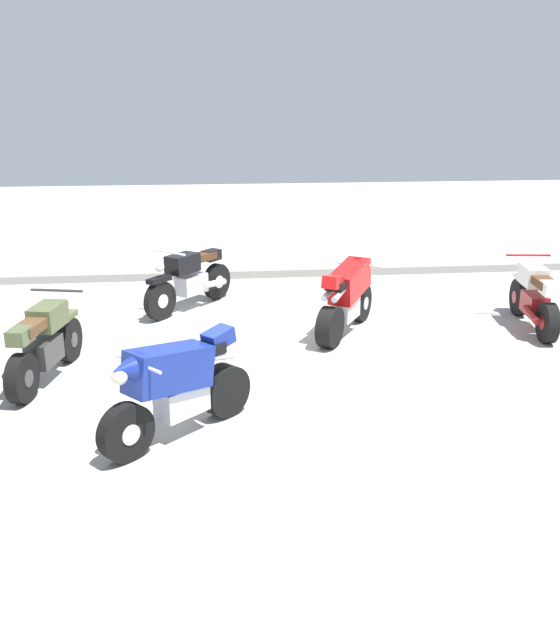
# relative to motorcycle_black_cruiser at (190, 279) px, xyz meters

# --- Properties ---
(ground_plane) EXTENTS (40.00, 40.00, 0.00)m
(ground_plane) POSITION_rel_motorcycle_black_cruiser_xyz_m (1.10, -2.55, -0.52)
(ground_plane) COLOR #ADAAA3
(curb_edge) EXTENTS (14.00, 0.30, 0.15)m
(curb_edge) POSITION_rel_motorcycle_black_cruiser_xyz_m (1.10, 2.05, -0.45)
(curb_edge) COLOR gray
(curb_edge) RESTS_ON ground
(motorcycle_black_cruiser) EXTENTS (1.42, 1.69, 1.09)m
(motorcycle_black_cruiser) POSITION_rel_motorcycle_black_cruiser_xyz_m (0.00, 0.00, 0.00)
(motorcycle_black_cruiser) COLOR black
(motorcycle_black_cruiser) RESTS_ON ground
(motorcycle_red_sportbike) EXTENTS (1.19, 1.76, 1.14)m
(motorcycle_red_sportbike) POSITION_rel_motorcycle_black_cruiser_xyz_m (2.39, -1.52, 0.07)
(motorcycle_red_sportbike) COLOR black
(motorcycle_red_sportbike) RESTS_ON ground
(motorcycle_blue_sportbike) EXTENTS (1.57, 1.46, 1.14)m
(motorcycle_blue_sportbike) POSITION_rel_motorcycle_black_cruiser_xyz_m (-0.04, -4.64, 0.07)
(motorcycle_blue_sportbike) COLOR black
(motorcycle_blue_sportbike) RESTS_ON ground
(motorcycle_olive_vintage) EXTENTS (0.82, 1.94, 1.07)m
(motorcycle_olive_vintage) POSITION_rel_motorcycle_black_cruiser_xyz_m (-1.76, -2.93, -0.03)
(motorcycle_olive_vintage) COLOR black
(motorcycle_olive_vintage) RESTS_ON ground
(motorcycle_cream_vintage) EXTENTS (0.73, 1.95, 1.07)m
(motorcycle_cream_vintage) POSITION_rel_motorcycle_black_cruiser_xyz_m (5.32, -1.58, -0.03)
(motorcycle_cream_vintage) COLOR black
(motorcycle_cream_vintage) RESTS_ON ground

